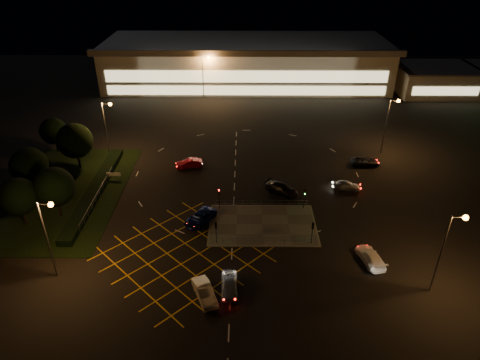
{
  "coord_description": "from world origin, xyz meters",
  "views": [
    {
      "loc": [
        -0.65,
        -48.88,
        34.14
      ],
      "look_at": [
        -1.11,
        6.64,
        2.0
      ],
      "focal_mm": 32.0,
      "sensor_mm": 36.0,
      "label": 1
    }
  ],
  "objects_px": {
    "car_queue_white": "(205,292)",
    "car_east_grey": "(365,161)",
    "signal_nw": "(219,194)",
    "car_right_silver": "(347,185)",
    "car_approach_white": "(371,257)",
    "signal_ne": "(305,195)",
    "car_circ_red": "(189,163)",
    "car_left_blue": "(200,218)",
    "car_far_dkgrey": "(282,189)",
    "signal_se": "(313,229)",
    "car_near_silver": "(229,285)",
    "signal_sw": "(216,228)"
  },
  "relations": [
    {
      "from": "signal_nw",
      "to": "car_circ_red",
      "type": "relative_size",
      "value": 0.71
    },
    {
      "from": "signal_ne",
      "to": "signal_nw",
      "type": "bearing_deg",
      "value": 180.0
    },
    {
      "from": "signal_nw",
      "to": "car_right_silver",
      "type": "xyz_separation_m",
      "value": [
        19.21,
        5.44,
        -1.66
      ]
    },
    {
      "from": "car_far_dkgrey",
      "to": "car_right_silver",
      "type": "xyz_separation_m",
      "value": [
        10.03,
        1.24,
        -0.06
      ]
    },
    {
      "from": "car_queue_white",
      "to": "car_east_grey",
      "type": "relative_size",
      "value": 0.97
    },
    {
      "from": "car_queue_white",
      "to": "car_left_blue",
      "type": "bearing_deg",
      "value": 74.09
    },
    {
      "from": "signal_ne",
      "to": "car_queue_white",
      "type": "bearing_deg",
      "value": -126.39
    },
    {
      "from": "signal_nw",
      "to": "car_circ_red",
      "type": "xyz_separation_m",
      "value": [
        -5.72,
        12.35,
        -1.64
      ]
    },
    {
      "from": "signal_sw",
      "to": "signal_ne",
      "type": "xyz_separation_m",
      "value": [
        12.0,
        7.99,
        0.0
      ]
    },
    {
      "from": "signal_se",
      "to": "car_far_dkgrey",
      "type": "xyz_separation_m",
      "value": [
        -2.83,
        12.19,
        -1.6
      ]
    },
    {
      "from": "car_left_blue",
      "to": "car_far_dkgrey",
      "type": "bearing_deg",
      "value": 65.13
    },
    {
      "from": "car_queue_white",
      "to": "car_east_grey",
      "type": "distance_m",
      "value": 39.41
    },
    {
      "from": "car_near_silver",
      "to": "car_left_blue",
      "type": "relative_size",
      "value": 0.87
    },
    {
      "from": "car_left_blue",
      "to": "car_east_grey",
      "type": "xyz_separation_m",
      "value": [
        26.46,
        16.74,
        -0.05
      ]
    },
    {
      "from": "signal_nw",
      "to": "car_approach_white",
      "type": "bearing_deg",
      "value": -31.31
    },
    {
      "from": "car_queue_white",
      "to": "car_right_silver",
      "type": "height_order",
      "value": "car_queue_white"
    },
    {
      "from": "car_left_blue",
      "to": "car_far_dkgrey",
      "type": "relative_size",
      "value": 0.98
    },
    {
      "from": "signal_ne",
      "to": "car_circ_red",
      "type": "height_order",
      "value": "signal_ne"
    },
    {
      "from": "signal_sw",
      "to": "signal_se",
      "type": "xyz_separation_m",
      "value": [
        12.0,
        0.0,
        0.0
      ]
    },
    {
      "from": "signal_ne",
      "to": "car_queue_white",
      "type": "distance_m",
      "value": 21.52
    },
    {
      "from": "car_near_silver",
      "to": "car_queue_white",
      "type": "distance_m",
      "value": 2.85
    },
    {
      "from": "signal_se",
      "to": "car_near_silver",
      "type": "xyz_separation_m",
      "value": [
        -10.12,
        -8.16,
        -1.6
      ]
    },
    {
      "from": "signal_sw",
      "to": "car_circ_red",
      "type": "distance_m",
      "value": 21.19
    },
    {
      "from": "signal_sw",
      "to": "signal_se",
      "type": "height_order",
      "value": "same"
    },
    {
      "from": "signal_se",
      "to": "car_far_dkgrey",
      "type": "height_order",
      "value": "signal_se"
    },
    {
      "from": "car_far_dkgrey",
      "to": "car_east_grey",
      "type": "xyz_separation_m",
      "value": [
        14.84,
        9.19,
        -0.1
      ]
    },
    {
      "from": "car_near_silver",
      "to": "car_left_blue",
      "type": "height_order",
      "value": "car_near_silver"
    },
    {
      "from": "car_east_grey",
      "to": "car_approach_white",
      "type": "distance_m",
      "value": 25.29
    },
    {
      "from": "car_right_silver",
      "to": "car_east_grey",
      "type": "height_order",
      "value": "car_right_silver"
    },
    {
      "from": "car_near_silver",
      "to": "car_far_dkgrey",
      "type": "bearing_deg",
      "value": 67.98
    },
    {
      "from": "car_left_blue",
      "to": "signal_ne",
      "type": "bearing_deg",
      "value": 45.17
    },
    {
      "from": "signal_ne",
      "to": "car_circ_red",
      "type": "relative_size",
      "value": 0.71
    },
    {
      "from": "car_left_blue",
      "to": "car_right_silver",
      "type": "xyz_separation_m",
      "value": [
        21.65,
        8.79,
        -0.02
      ]
    },
    {
      "from": "signal_ne",
      "to": "car_east_grey",
      "type": "distance_m",
      "value": 18.07
    },
    {
      "from": "signal_sw",
      "to": "car_far_dkgrey",
      "type": "height_order",
      "value": "signal_sw"
    },
    {
      "from": "car_near_silver",
      "to": "car_east_grey",
      "type": "relative_size",
      "value": 0.93
    },
    {
      "from": "car_left_blue",
      "to": "car_right_silver",
      "type": "distance_m",
      "value": 23.37
    },
    {
      "from": "car_far_dkgrey",
      "to": "car_east_grey",
      "type": "distance_m",
      "value": 17.46
    },
    {
      "from": "signal_nw",
      "to": "car_left_blue",
      "type": "xyz_separation_m",
      "value": [
        -2.44,
        -3.35,
        -1.65
      ]
    },
    {
      "from": "signal_se",
      "to": "car_near_silver",
      "type": "height_order",
      "value": "signal_se"
    },
    {
      "from": "signal_sw",
      "to": "car_circ_red",
      "type": "relative_size",
      "value": 0.71
    },
    {
      "from": "signal_ne",
      "to": "car_approach_white",
      "type": "xyz_separation_m",
      "value": [
        6.59,
        -11.3,
        -1.63
      ]
    },
    {
      "from": "signal_se",
      "to": "signal_nw",
      "type": "bearing_deg",
      "value": -33.65
    },
    {
      "from": "car_east_grey",
      "to": "signal_se",
      "type": "bearing_deg",
      "value": 150.35
    },
    {
      "from": "car_left_blue",
      "to": "car_far_dkgrey",
      "type": "distance_m",
      "value": 13.86
    },
    {
      "from": "car_east_grey",
      "to": "car_approach_white",
      "type": "bearing_deg",
      "value": 167.29
    },
    {
      "from": "signal_nw",
      "to": "car_east_grey",
      "type": "bearing_deg",
      "value": 29.15
    },
    {
      "from": "signal_ne",
      "to": "car_far_dkgrey",
      "type": "height_order",
      "value": "signal_ne"
    },
    {
      "from": "car_far_dkgrey",
      "to": "car_approach_white",
      "type": "height_order",
      "value": "car_far_dkgrey"
    },
    {
      "from": "car_circ_red",
      "to": "car_approach_white",
      "type": "xyz_separation_m",
      "value": [
        24.3,
        -23.66,
        0.01
      ]
    }
  ]
}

